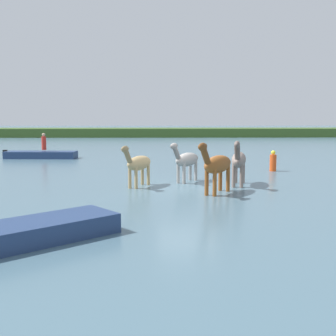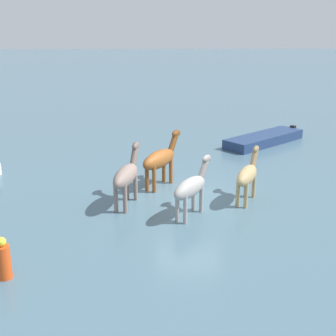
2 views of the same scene
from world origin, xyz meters
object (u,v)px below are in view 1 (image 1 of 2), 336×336
object	(u,v)px
horse_mid_herd	(217,165)
boat_tender_starboard	(41,156)
horse_gray_outer	(239,160)
horse_lead	(186,160)
buoy_channel_marker	(273,162)
horse_rear_stallion	(138,163)
boat_launch_far	(10,239)
person_helmsman_aft	(44,142)

from	to	relation	value
horse_mid_herd	boat_tender_starboard	size ratio (longest dim) A/B	0.47
horse_mid_herd	horse_gray_outer	xyz separation A→B (m)	(1.21, 1.92, -0.02)
horse_mid_herd	horse_lead	world-z (taller)	horse_mid_herd
buoy_channel_marker	horse_rear_stallion	bearing A→B (deg)	-144.62
boat_launch_far	person_helmsman_aft	size ratio (longest dim) A/B	4.13
horse_rear_stallion	horse_gray_outer	bearing A→B (deg)	119.28
person_helmsman_aft	boat_launch_far	bearing A→B (deg)	-77.14
person_helmsman_aft	horse_mid_herd	bearing A→B (deg)	-53.46
horse_mid_herd	boat_tender_starboard	distance (m)	17.66
boat_launch_far	horse_lead	bearing A→B (deg)	23.52
horse_lead	person_helmsman_aft	size ratio (longest dim) A/B	1.85
horse_lead	horse_rear_stallion	bearing A→B (deg)	-26.44
horse_lead	boat_tender_starboard	xyz separation A→B (m)	(-9.67, 11.10, -0.85)
horse_mid_herd	person_helmsman_aft	distance (m)	17.50
horse_rear_stallion	person_helmsman_aft	xyz separation A→B (m)	(-7.30, 12.39, 0.14)
horse_lead	buoy_channel_marker	xyz separation A→B (m)	(5.00, 3.79, -0.51)
horse_lead	buoy_channel_marker	distance (m)	6.29
boat_launch_far	person_helmsman_aft	distance (m)	21.22
horse_mid_herd	person_helmsman_aft	world-z (taller)	horse_mid_herd
horse_lead	boat_launch_far	size ratio (longest dim) A/B	0.45
horse_mid_herd	boat_tender_starboard	world-z (taller)	horse_mid_herd
horse_mid_herd	horse_lead	xyz separation A→B (m)	(-1.00, 2.93, -0.11)
horse_lead	boat_launch_far	distance (m)	10.67
horse_lead	boat_tender_starboard	size ratio (longest dim) A/B	0.42
horse_mid_herd	boat_launch_far	world-z (taller)	horse_mid_herd
boat_launch_far	person_helmsman_aft	xyz separation A→B (m)	(-4.72, 20.67, 0.97)
person_helmsman_aft	buoy_channel_marker	bearing A→B (deg)	-26.97
horse_gray_outer	person_helmsman_aft	world-z (taller)	horse_gray_outer
horse_mid_herd	buoy_channel_marker	bearing A→B (deg)	-178.07
horse_lead	boat_launch_far	bearing A→B (deg)	6.53
horse_lead	person_helmsman_aft	xyz separation A→B (m)	(-9.42, 11.12, 0.12)
boat_tender_starboard	person_helmsman_aft	xyz separation A→B (m)	(0.25, 0.02, 0.97)
horse_lead	horse_gray_outer	world-z (taller)	horse_gray_outer
horse_mid_herd	boat_launch_far	xyz separation A→B (m)	(-5.70, -6.61, -0.96)
boat_tender_starboard	boat_launch_far	xyz separation A→B (m)	(4.97, -20.65, 0.00)
horse_lead	horse_gray_outer	size ratio (longest dim) A/B	0.85
horse_gray_outer	boat_tender_starboard	world-z (taller)	horse_gray_outer
horse_mid_herd	person_helmsman_aft	size ratio (longest dim) A/B	2.06
horse_rear_stallion	person_helmsman_aft	distance (m)	14.38
horse_gray_outer	horse_rear_stallion	distance (m)	4.34
horse_gray_outer	buoy_channel_marker	xyz separation A→B (m)	(2.79, 4.80, -0.60)
horse_mid_herd	boat_launch_far	size ratio (longest dim) A/B	0.50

